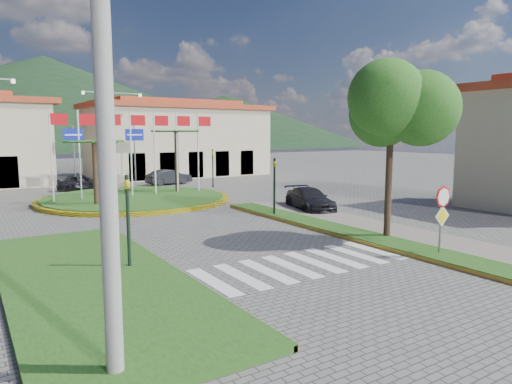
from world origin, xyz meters
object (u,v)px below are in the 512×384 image
deciduous_tree (391,118)px  car_dark_b (169,177)px  utility_pole (106,135)px  roundabout_island (135,198)px  stop_sign (442,209)px  car_dark_a (82,182)px  car_side_right (310,199)px

deciduous_tree → car_dark_b: size_ratio=1.68×
deciduous_tree → utility_pole: size_ratio=0.76×
deciduous_tree → car_dark_b: 25.40m
utility_pole → car_dark_b: bearing=66.3°
roundabout_island → car_dark_b: bearing=54.6°
stop_sign → car_dark_b: bearing=88.4°
roundabout_island → car_dark_a: 8.20m
deciduous_tree → car_side_right: 9.08m
utility_pole → car_side_right: size_ratio=2.00×
stop_sign → deciduous_tree: deciduous_tree is taller
car_dark_b → stop_sign: bearing=170.0°
car_dark_a → car_dark_b: 7.43m
utility_pole → car_side_right: utility_pole is taller
utility_pole → car_dark_b: (13.19, 30.00, -3.83)m
deciduous_tree → utility_pole: utility_pole is taller
car_dark_a → roundabout_island: bearing=-162.4°
utility_pole → stop_sign: bearing=9.0°
roundabout_island → deciduous_tree: bearing=-72.1°
roundabout_island → car_side_right: bearing=-51.4°
car_dark_a → car_side_right: size_ratio=0.84×
stop_sign → roundabout_island: bearing=103.7°
utility_pole → car_dark_b: 33.00m
stop_sign → car_dark_b: size_ratio=0.65×
car_side_right → car_dark_a: bearing=133.5°
stop_sign → car_dark_a: (-6.64, 28.04, -1.15)m
deciduous_tree → car_dark_a: deciduous_tree is taller
utility_pole → car_side_right: (15.00, 12.62, -3.85)m
roundabout_island → utility_pole: size_ratio=1.41×
roundabout_island → car_side_right: 12.02m
deciduous_tree → car_dark_a: 26.42m
car_dark_b → car_side_right: 17.47m
roundabout_island → car_dark_a: roundabout_island is taller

